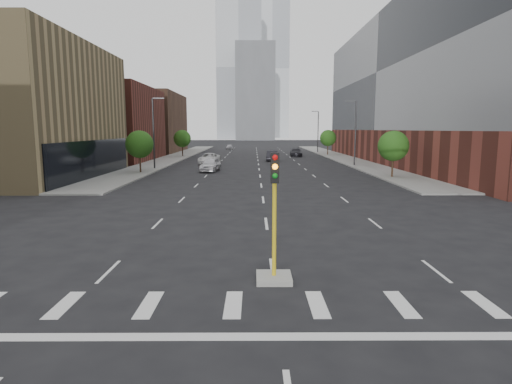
{
  "coord_description": "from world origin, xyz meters",
  "views": [
    {
      "loc": [
        -0.69,
        -5.06,
        5.16
      ],
      "look_at": [
        -0.59,
        12.94,
        2.5
      ],
      "focal_mm": 30.0,
      "sensor_mm": 36.0,
      "label": 1
    }
  ],
  "objects_px": {
    "car_mid_right": "(272,156)",
    "car_deep_right": "(296,152)",
    "car_distant": "(230,147)",
    "median_traffic_signal": "(274,254)",
    "car_far_left": "(209,158)",
    "car_near_left": "(210,165)"
  },
  "relations": [
    {
      "from": "car_mid_right",
      "to": "car_deep_right",
      "type": "xyz_separation_m",
      "value": [
        5.02,
        11.39,
        -0.07
      ]
    },
    {
      "from": "car_distant",
      "to": "median_traffic_signal",
      "type": "bearing_deg",
      "value": -89.63
    },
    {
      "from": "car_mid_right",
      "to": "car_far_left",
      "type": "xyz_separation_m",
      "value": [
        -9.68,
        -5.85,
        -0.04
      ]
    },
    {
      "from": "car_near_left",
      "to": "car_deep_right",
      "type": "height_order",
      "value": "car_near_left"
    },
    {
      "from": "median_traffic_signal",
      "to": "car_deep_right",
      "type": "distance_m",
      "value": 67.58
    },
    {
      "from": "median_traffic_signal",
      "to": "car_distant",
      "type": "height_order",
      "value": "median_traffic_signal"
    },
    {
      "from": "car_near_left",
      "to": "car_far_left",
      "type": "relative_size",
      "value": 0.87
    },
    {
      "from": "median_traffic_signal",
      "to": "car_far_left",
      "type": "bearing_deg",
      "value": 98.37
    },
    {
      "from": "car_far_left",
      "to": "car_deep_right",
      "type": "bearing_deg",
      "value": 54.63
    },
    {
      "from": "median_traffic_signal",
      "to": "car_far_left",
      "type": "xyz_separation_m",
      "value": [
        -7.35,
        49.94,
        -0.18
      ]
    },
    {
      "from": "car_far_left",
      "to": "car_mid_right",
      "type": "bearing_deg",
      "value": 36.24
    },
    {
      "from": "car_far_left",
      "to": "car_distant",
      "type": "relative_size",
      "value": 1.38
    },
    {
      "from": "car_near_left",
      "to": "car_far_left",
      "type": "height_order",
      "value": "car_near_left"
    },
    {
      "from": "car_mid_right",
      "to": "car_deep_right",
      "type": "height_order",
      "value": "car_mid_right"
    },
    {
      "from": "car_near_left",
      "to": "car_deep_right",
      "type": "relative_size",
      "value": 0.94
    },
    {
      "from": "median_traffic_signal",
      "to": "car_deep_right",
      "type": "xyz_separation_m",
      "value": [
        7.34,
        67.18,
        -0.2
      ]
    },
    {
      "from": "median_traffic_signal",
      "to": "car_far_left",
      "type": "distance_m",
      "value": 50.47
    },
    {
      "from": "median_traffic_signal",
      "to": "car_distant",
      "type": "xyz_separation_m",
      "value": [
        -6.79,
        93.96,
        -0.27
      ]
    },
    {
      "from": "car_mid_right",
      "to": "car_far_left",
      "type": "height_order",
      "value": "car_mid_right"
    },
    {
      "from": "car_mid_right",
      "to": "car_deep_right",
      "type": "relative_size",
      "value": 0.96
    },
    {
      "from": "car_near_left",
      "to": "car_far_left",
      "type": "bearing_deg",
      "value": 103.48
    },
    {
      "from": "median_traffic_signal",
      "to": "car_mid_right",
      "type": "bearing_deg",
      "value": 87.61
    }
  ]
}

